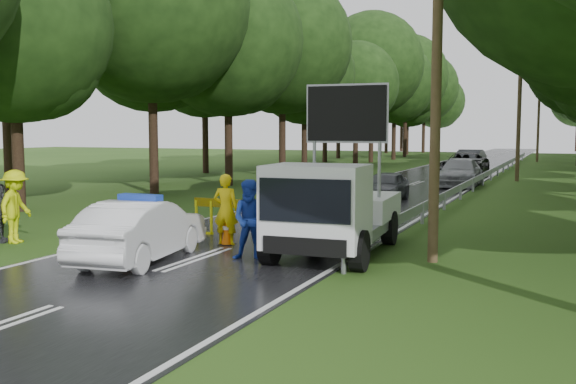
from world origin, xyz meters
The scene contains 21 objects.
ground centered at (0.00, 0.00, 0.00)m, with size 160.00×160.00×0.00m, color #224112.
road centered at (0.00, 30.00, 0.01)m, with size 7.00×140.00×0.02m, color black.
guardrail centered at (3.70, 29.67, 0.55)m, with size 0.12×60.06×0.70m.
utility_pole_near centered at (5.20, 2.00, 5.06)m, with size 1.40×0.24×10.00m.
utility_pole_mid centered at (5.20, 28.00, 5.06)m, with size 1.40×0.24×10.00m.
utility_pole_far centered at (5.20, 54.00, 5.06)m, with size 1.40×0.24×10.00m.
police_sedan centered at (-1.04, -0.69, 0.72)m, with size 2.17×4.52×1.57m.
work_truck centered at (2.80, 1.74, 1.14)m, with size 2.68×5.42×4.20m.
barrier centered at (-0.72, 3.26, 0.82)m, with size 2.63×0.06×1.09m.
officer centered at (-0.28, 2.00, 0.96)m, with size 0.70×0.46×1.91m, color yellow.
civilian centered at (1.24, 0.50, 0.95)m, with size 0.93×0.72×1.91m, color #1938A4.
bystander_left centered at (-5.66, 0.00, 1.00)m, with size 1.29×0.74×2.00m, color #CDE00C.
bystander_mid centered at (-6.11, -0.12, 0.81)m, with size 0.95×0.39×1.62m, color #3B3C42.
queue_car_first centered at (0.80, 14.24, 0.65)m, with size 1.53×3.81×1.30m, color #45494E.
queue_car_second centered at (2.60, 22.93, 0.75)m, with size 2.11×5.18×1.50m, color gray.
queue_car_third centered at (1.73, 30.67, 0.79)m, with size 2.63×5.71×1.59m, color black.
queue_car_fourth centered at (1.12, 37.16, 0.80)m, with size 1.70×4.86×1.60m, color #3C3E44.
cone_center centered at (-0.25, 2.00, 0.38)m, with size 0.37×0.37×0.79m.
cone_far centered at (1.27, 5.00, 0.32)m, with size 0.32×0.32×0.67m.
cone_left_mid centered at (-2.42, 0.50, 0.36)m, with size 0.35×0.35×0.73m.
cone_right centered at (3.50, 1.50, 0.38)m, with size 0.37×0.37×0.79m.
Camera 1 is at (8.02, -12.81, 3.05)m, focal length 40.00 mm.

